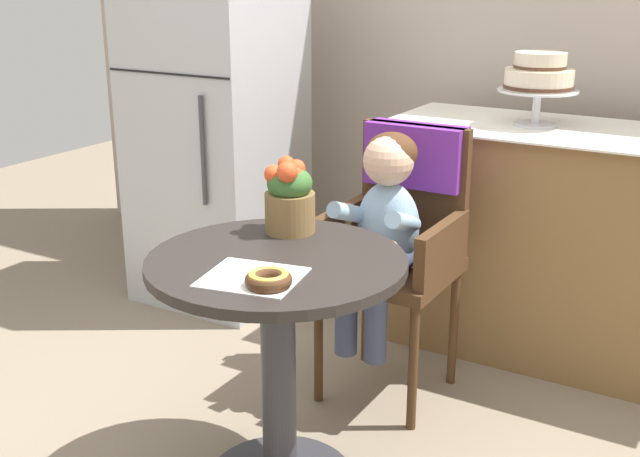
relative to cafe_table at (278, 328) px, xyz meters
name	(u,v)px	position (x,y,z in m)	size (l,w,h in m)	color
cafe_table	(278,328)	(0.00, 0.00, 0.00)	(0.72, 0.72, 0.72)	#282321
wicker_chair	(403,217)	(0.04, 0.75, 0.13)	(0.42, 0.45, 0.95)	#472D19
seated_child	(383,218)	(0.04, 0.59, 0.17)	(0.27, 0.32, 0.73)	#8CADCC
paper_napkin	(252,277)	(0.03, -0.16, 0.21)	(0.24, 0.22, 0.00)	white
donut_front	(269,279)	(0.10, -0.19, 0.23)	(0.12, 0.12, 0.04)	#4C2D19
flower_vase	(289,196)	(-0.09, 0.21, 0.32)	(0.15, 0.15, 0.23)	brown
display_counter	(584,246)	(0.55, 1.30, -0.05)	(1.56, 0.62, 0.90)	olive
tiered_cake_stand	(539,77)	(0.32, 1.30, 0.57)	(0.30, 0.30, 0.28)	silver
refrigerator	(215,114)	(-1.05, 1.10, 0.34)	(0.64, 0.63, 1.70)	#B7BABF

